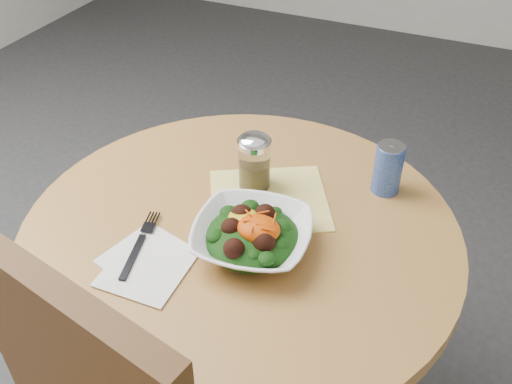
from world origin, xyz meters
TOP-DOWN VIEW (x-y plane):
  - table at (0.00, 0.00)m, footprint 0.90×0.90m
  - cloth_napkin at (0.02, 0.10)m, footprint 0.33×0.32m
  - paper_napkins at (-0.12, -0.17)m, footprint 0.18×0.20m
  - salad_bowl at (0.05, -0.05)m, footprint 0.26×0.26m
  - fork at (-0.16, -0.13)m, footprint 0.06×0.19m
  - spice_shaker at (-0.03, 0.14)m, footprint 0.07×0.07m
  - beverage_can at (0.24, 0.24)m, footprint 0.06×0.06m

SIDE VIEW (x-z plane):
  - table at x=0.00m, z-range 0.18..0.93m
  - cloth_napkin at x=0.02m, z-range 0.75..0.75m
  - paper_napkins at x=-0.12m, z-range 0.75..0.75m
  - fork at x=-0.16m, z-range 0.75..0.76m
  - salad_bowl at x=0.05m, z-range 0.74..0.82m
  - beverage_can at x=0.24m, z-range 0.75..0.87m
  - spice_shaker at x=-0.03m, z-range 0.75..0.88m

